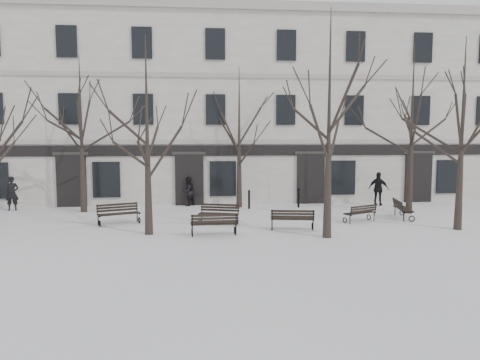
{
  "coord_description": "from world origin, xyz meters",
  "views": [
    {
      "loc": [
        -3.06,
        -18.56,
        4.04
      ],
      "look_at": [
        -1.07,
        3.0,
        1.9
      ],
      "focal_mm": 35.0,
      "sensor_mm": 36.0,
      "label": 1
    }
  ],
  "objects": [
    {
      "name": "bench_1",
      "position": [
        -2.41,
        -0.25,
        0.5
      ],
      "size": [
        1.85,
        0.75,
        0.92
      ],
      "rotation": [
        0.0,
        0.0,
        3.19
      ],
      "color": "black",
      "rests_on": "ground"
    },
    {
      "name": "bench_3",
      "position": [
        -2.1,
        2.2,
        0.49
      ],
      "size": [
        1.88,
        1.12,
        0.9
      ],
      "rotation": [
        0.0,
        0.0,
        -0.29
      ],
      "color": "black",
      "rests_on": "ground"
    },
    {
      "name": "tree_4",
      "position": [
        -8.95,
        6.11,
        5.0
      ],
      "size": [
        5.6,
        5.6,
        8.0
      ],
      "color": "black",
      "rests_on": "ground"
    },
    {
      "name": "tree_2",
      "position": [
        1.98,
        -0.94,
        5.48
      ],
      "size": [
        6.13,
        6.13,
        8.76
      ],
      "color": "black",
      "rests_on": "ground"
    },
    {
      "name": "tree_1",
      "position": [
        -5.02,
        0.27,
        4.93
      ],
      "size": [
        5.52,
        5.52,
        7.89
      ],
      "color": "black",
      "rests_on": "ground"
    },
    {
      "name": "bench_5",
      "position": [
        6.71,
        2.79,
        0.49
      ],
      "size": [
        0.96,
        1.87,
        0.9
      ],
      "rotation": [
        0.0,
        0.0,
        1.39
      ],
      "color": "black",
      "rests_on": "ground"
    },
    {
      "name": "building",
      "position": [
        0.0,
        12.96,
        5.52
      ],
      "size": [
        40.4,
        10.2,
        11.4
      ],
      "color": "beige",
      "rests_on": "ground"
    },
    {
      "name": "bollard_b",
      "position": [
        2.49,
        6.54,
        0.59
      ],
      "size": [
        0.14,
        0.14,
        1.1
      ],
      "color": "black",
      "rests_on": "ground"
    },
    {
      "name": "tree_6",
      "position": [
        7.71,
        4.17,
        5.3
      ],
      "size": [
        5.94,
        5.94,
        8.48
      ],
      "color": "black",
      "rests_on": "ground"
    },
    {
      "name": "ground",
      "position": [
        0.0,
        0.0,
        0.0
      ],
      "size": [
        100.0,
        100.0,
        0.0
      ],
      "primitive_type": "plane",
      "color": "silver",
      "rests_on": "ground"
    },
    {
      "name": "pedestrian_c",
      "position": [
        7.13,
        6.78,
        0.0
      ],
      "size": [
        1.19,
        1.0,
        1.9
      ],
      "primitive_type": "imported",
      "rotation": [
        0.0,
        0.0,
        2.55
      ],
      "color": "black",
      "rests_on": "ground"
    },
    {
      "name": "pedestrian_a",
      "position": [
        -12.81,
        6.93,
        0.0
      ],
      "size": [
        0.74,
        0.56,
        1.81
      ],
      "primitive_type": "imported",
      "rotation": [
        0.0,
        0.0,
        0.21
      ],
      "color": "black",
      "rests_on": "ground"
    },
    {
      "name": "bench_0",
      "position": [
        -6.6,
        2.56,
        0.5
      ],
      "size": [
        1.93,
        1.29,
        0.93
      ],
      "rotation": [
        0.0,
        0.0,
        0.38
      ],
      "color": "black",
      "rests_on": "ground"
    },
    {
      "name": "pedestrian_b",
      "position": [
        -3.57,
        7.71,
        0.0
      ],
      "size": [
        1.0,
        1.0,
        1.64
      ],
      "primitive_type": "imported",
      "rotation": [
        0.0,
        0.0,
        3.92
      ],
      "color": "black",
      "rests_on": "ground"
    },
    {
      "name": "tree_3",
      "position": [
        7.93,
        0.04,
        5.01
      ],
      "size": [
        5.61,
        5.61,
        8.02
      ],
      "color": "black",
      "rests_on": "ground"
    },
    {
      "name": "bench_2",
      "position": [
        0.91,
        0.55,
        0.49
      ],
      "size": [
        1.88,
        0.94,
        0.91
      ],
      "rotation": [
        0.0,
        0.0,
        2.98
      ],
      "color": "black",
      "rests_on": "ground"
    },
    {
      "name": "tree_5",
      "position": [
        -0.75,
        7.0,
        4.76
      ],
      "size": [
        5.33,
        5.33,
        7.61
      ],
      "color": "black",
      "rests_on": "ground"
    },
    {
      "name": "bench_4",
      "position": [
        4.41,
        2.04,
        0.44
      ],
      "size": [
        1.69,
        1.23,
        0.82
      ],
      "rotation": [
        0.0,
        0.0,
        3.6
      ],
      "color": "black",
      "rests_on": "ground"
    },
    {
      "name": "bollard_a",
      "position": [
        -0.28,
        6.31,
        0.56
      ],
      "size": [
        0.13,
        0.13,
        1.04
      ],
      "color": "black",
      "rests_on": "ground"
    }
  ]
}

